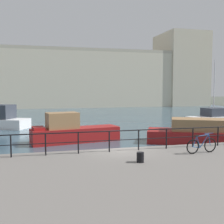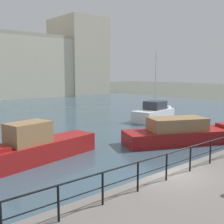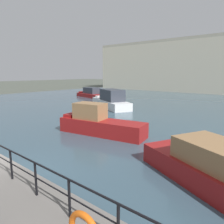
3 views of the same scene
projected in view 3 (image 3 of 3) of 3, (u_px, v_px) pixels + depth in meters
ground_plane at (6, 178)px, 9.66m from camera, size 240.00×240.00×0.00m
water_basin at (205, 104)px, 32.53m from camera, size 80.00×60.00×0.01m
moored_white_yacht at (99, 123)px, 16.56m from camera, size 7.22×3.05×2.40m
moored_green_narrowboat at (111, 100)px, 29.41m from camera, size 8.78×6.11×2.53m
moored_red_daysailer at (91, 93)px, 42.35m from camera, size 7.54×3.99×1.92m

